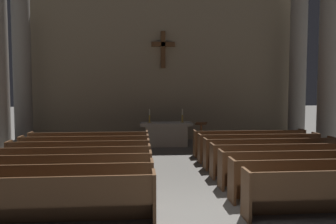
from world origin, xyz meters
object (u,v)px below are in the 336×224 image
at_px(pew_left_row_6, 85,150).
at_px(pew_right_row_6, 259,147).
at_px(column_right_fourth, 298,65).
at_px(pew_right_row_7, 249,143).
at_px(pew_left_row_5, 80,156).
at_px(candlestick_left, 149,118).
at_px(pew_left_row_7, 90,145).
at_px(candlestick_right, 182,118).
at_px(pew_right_row_3, 300,168).
at_px(pew_left_row_2, 54,185).
at_px(pew_left_row_1, 40,201).
at_px(altar, 166,134).
at_px(column_left_fourth, 22,63).
at_px(pew_left_row_3, 65,173).
at_px(lectern, 201,137).
at_px(pew_left_row_4, 73,164).
at_px(pew_right_row_2, 322,178).
at_px(pew_right_row_5, 270,153).
at_px(pew_right_row_4, 284,160).
at_px(column_right_third, 329,60).

height_order(pew_left_row_6, pew_right_row_6, same).
bearing_deg(column_right_fourth, pew_right_row_7, -137.22).
xyz_separation_m(pew_left_row_5, candlestick_left, (2.17, 4.24, 0.71)).
height_order(pew_left_row_7, candlestick_left, candlestick_left).
distance_m(column_right_fourth, candlestick_right, 5.90).
xyz_separation_m(pew_right_row_3, pew_right_row_7, (0.00, 3.89, 0.00)).
xyz_separation_m(pew_left_row_2, candlestick_right, (3.57, 7.16, 0.71)).
relative_size(pew_left_row_1, altar, 1.85).
bearing_deg(column_left_fourth, pew_left_row_2, -67.73).
height_order(pew_left_row_3, pew_right_row_6, same).
height_order(candlestick_left, lectern, candlestick_left).
distance_m(pew_left_row_1, pew_right_row_6, 7.51).
bearing_deg(pew_left_row_4, column_right_fourth, 33.35).
bearing_deg(pew_left_row_1, pew_left_row_5, 90.00).
relative_size(pew_right_row_2, lectern, 3.53).
bearing_deg(candlestick_right, pew_right_row_5, -62.96).
bearing_deg(pew_right_row_3, candlestick_left, 119.96).
bearing_deg(pew_right_row_5, pew_left_row_4, -170.37).
height_order(pew_right_row_2, pew_right_row_4, same).
relative_size(pew_left_row_2, column_left_fourth, 0.56).
distance_m(pew_left_row_7, pew_right_row_7, 5.73).
relative_size(pew_right_row_6, pew_right_row_7, 1.00).
relative_size(pew_right_row_5, pew_right_row_6, 1.00).
relative_size(pew_right_row_4, lectern, 3.53).
height_order(column_right_third, candlestick_right, column_right_third).
distance_m(column_left_fourth, column_right_fourth, 12.14).
xyz_separation_m(pew_right_row_7, column_left_fourth, (-8.94, 2.97, 3.05)).
distance_m(pew_left_row_4, pew_right_row_2, 6.05).
bearing_deg(column_left_fourth, pew_left_row_1, -69.98).
bearing_deg(pew_left_row_4, pew_left_row_3, -90.00).
bearing_deg(pew_right_row_4, column_left_fourth, 146.65).
height_order(pew_right_row_2, candlestick_left, candlestick_left).
bearing_deg(pew_left_row_2, altar, 68.18).
height_order(pew_left_row_4, pew_right_row_6, same).
relative_size(pew_left_row_7, column_right_third, 0.56).
height_order(pew_left_row_1, column_right_third, column_right_third).
relative_size(pew_left_row_4, lectern, 3.53).
distance_m(pew_right_row_4, column_right_third, 5.57).
height_order(pew_left_row_1, column_left_fourth, column_left_fourth).
distance_m(pew_left_row_6, candlestick_right, 4.89).
xyz_separation_m(pew_left_row_4, pew_left_row_6, (0.00, 1.94, 0.00)).
distance_m(pew_left_row_4, pew_left_row_6, 1.94).
bearing_deg(candlestick_left, candlestick_right, 0.00).
bearing_deg(pew_left_row_6, pew_left_row_7, 90.00).
height_order(pew_right_row_3, lectern, lectern).
xyz_separation_m(pew_right_row_4, pew_right_row_5, (0.00, 0.97, 0.00)).
xyz_separation_m(pew_left_row_6, column_right_fourth, (8.94, 3.94, 3.05)).
height_order(pew_right_row_5, candlestick_right, candlestick_right).
bearing_deg(pew_left_row_5, pew_right_row_3, -18.74).
height_order(pew_left_row_7, pew_right_row_3, same).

